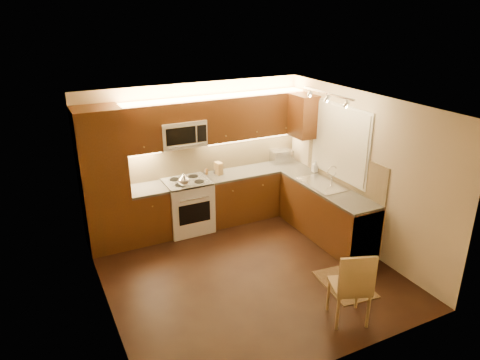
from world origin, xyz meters
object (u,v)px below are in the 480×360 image
sink (323,180)px  toaster_oven (281,156)px  stove (188,205)px  microwave (182,133)px  soap_bottle (315,166)px  dining_chair (350,284)px  kettle (184,180)px  knife_block (219,168)px

sink → toaster_oven: 1.31m
stove → microwave: size_ratio=1.21×
sink → soap_bottle: bearing=67.2°
microwave → toaster_oven: size_ratio=1.93×
toaster_oven → dining_chair: toaster_oven is taller
sink → toaster_oven: toaster_oven is taller
toaster_oven → dining_chair: 3.53m
kettle → toaster_oven: kettle is taller
microwave → toaster_oven: (1.97, 0.05, -0.70)m
dining_chair → soap_bottle: bearing=83.8°
kettle → soap_bottle: 2.39m
kettle → dining_chair: (1.06, -2.96, -0.53)m
microwave → dining_chair: bearing=-74.0°
kettle → soap_bottle: (2.36, -0.35, -0.03)m
kettle → toaster_oven: size_ratio=0.58×
sink → toaster_oven: (-0.03, 1.31, 0.04)m
stove → kettle: (-0.12, -0.20, 0.57)m
toaster_oven → soap_bottle: (0.27, -0.74, -0.02)m
knife_block → dining_chair: knife_block is taller
sink → dining_chair: bearing=-117.5°
knife_block → dining_chair: 3.31m
microwave → sink: size_ratio=0.88×
soap_bottle → dining_chair: bearing=-114.8°
microwave → toaster_oven: 2.09m
microwave → dining_chair: (0.94, -3.29, -1.22)m
toaster_oven → soap_bottle: size_ratio=1.92×
toaster_oven → knife_block: (-1.33, -0.08, -0.01)m
kettle → knife_block: size_ratio=1.04×
toaster_oven → dining_chair: bearing=-102.7°
soap_bottle → stove: bearing=167.8°
sink → dining_chair: 2.34m
stove → soap_bottle: 2.37m
microwave → knife_block: microwave is taller
soap_bottle → dining_chair: soap_bottle is taller
toaster_oven → dining_chair: size_ratio=0.39×
microwave → dining_chair: microwave is taller
toaster_oven → dining_chair: (-1.03, -3.34, -0.52)m
dining_chair → toaster_oven: bearing=93.1°
microwave → soap_bottle: microwave is taller
kettle → knife_block: bearing=31.8°
kettle → stove: bearing=68.9°
knife_block → soap_bottle: bearing=-31.3°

